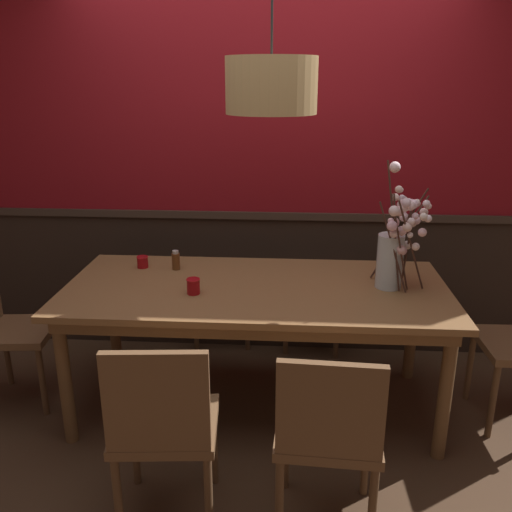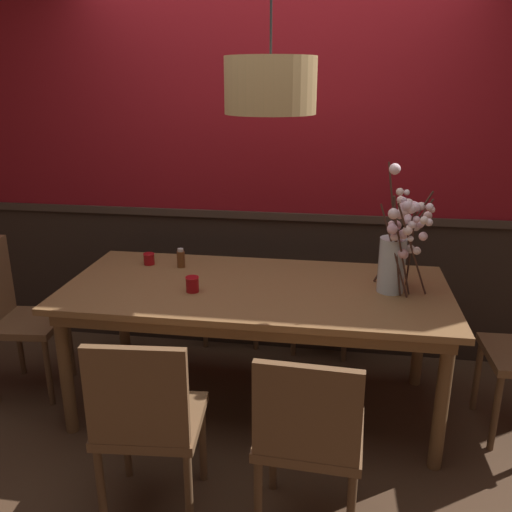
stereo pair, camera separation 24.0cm
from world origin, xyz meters
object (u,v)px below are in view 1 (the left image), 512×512
chair_near_side_right (328,431)px  chair_near_side_left (163,423)px  dining_table (256,299)px  condiment_bottle (176,260)px  chair_far_side_right (315,274)px  pendant_lamp (271,86)px  vase_with_blossoms (396,246)px  chair_far_side_left (223,267)px  chair_head_west_end (4,320)px  candle_holder_nearer_edge (143,262)px  candle_holder_nearer_center (193,286)px

chair_near_side_right → chair_near_side_left: size_ratio=0.98×
dining_table → condiment_bottle: (-0.51, 0.24, 0.13)m
chair_far_side_right → pendant_lamp: (-0.29, -0.92, 1.32)m
dining_table → chair_near_side_right: chair_near_side_right is taller
chair_near_side_right → condiment_bottle: bearing=126.4°
chair_near_side_right → vase_with_blossoms: (0.40, 0.96, 0.50)m
chair_near_side_left → chair_far_side_left: size_ratio=0.93×
chair_near_side_left → condiment_bottle: 1.23m
chair_far_side_left → chair_far_side_right: bearing=-4.5°
chair_far_side_right → condiment_bottle: bearing=-143.9°
vase_with_blossoms → condiment_bottle: 1.30m
chair_head_west_end → candle_holder_nearer_edge: 0.87m
chair_far_side_right → candle_holder_nearer_center: (-0.70, -1.02, 0.29)m
chair_near_side_left → chair_far_side_left: bearing=89.4°
chair_near_side_right → pendant_lamp: size_ratio=0.79×
candle_holder_nearer_edge → dining_table: bearing=-20.1°
chair_far_side_left → pendant_lamp: size_ratio=0.87×
chair_near_side_left → candle_holder_nearer_edge: (-0.39, 1.19, 0.30)m
pendant_lamp → chair_near_side_right: bearing=-72.4°
vase_with_blossoms → condiment_bottle: size_ratio=6.01×
candle_holder_nearer_edge → pendant_lamp: bearing=-21.0°
pendant_lamp → vase_with_blossoms: bearing=6.3°
condiment_bottle → chair_near_side_right: bearing=-53.6°
chair_near_side_right → candle_holder_nearer_center: chair_near_side_right is taller
chair_near_side_left → pendant_lamp: bearing=65.5°
dining_table → vase_with_blossoms: (0.76, 0.03, 0.32)m
candle_holder_nearer_center → candle_holder_nearer_edge: bearing=134.2°
chair_near_side_right → chair_far_side_left: bearing=109.7°
chair_near_side_right → pendant_lamp: pendant_lamp is taller
dining_table → chair_far_side_right: chair_far_side_right is taller
chair_far_side_left → pendant_lamp: (0.38, -0.98, 1.30)m
vase_with_blossoms → candle_holder_nearer_edge: 1.51m
dining_table → candle_holder_nearer_center: bearing=-157.5°
chair_near_side_left → chair_head_west_end: bearing=142.3°
chair_near_side_right → candle_holder_nearer_center: size_ratio=10.33×
chair_near_side_right → condiment_bottle: size_ratio=7.45×
chair_far_side_left → condiment_bottle: 0.77m
pendant_lamp → chair_head_west_end: bearing=179.5°
vase_with_blossoms → dining_table: bearing=-177.7°
chair_far_side_right → candle_holder_nearer_center: 1.27m
chair_near_side_right → candle_holder_nearer_center: 1.09m
chair_head_west_end → candle_holder_nearer_center: size_ratio=11.15×
dining_table → chair_far_side_left: chair_far_side_left is taller
vase_with_blossoms → chair_near_side_left: bearing=-138.4°
chair_head_west_end → vase_with_blossoms: bearing=1.6°
vase_with_blossoms → candle_holder_nearer_edge: vase_with_blossoms is taller
candle_holder_nearer_center → pendant_lamp: size_ratio=0.08×
chair_far_side_right → candle_holder_nearer_center: bearing=-124.4°
pendant_lamp → candle_holder_nearer_center: bearing=-167.2°
chair_near_side_right → chair_head_west_end: bearing=154.1°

